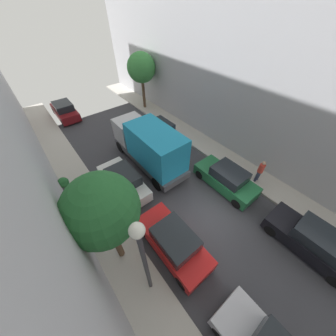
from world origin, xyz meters
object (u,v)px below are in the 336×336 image
Objects in this scene: parked_car_right_3 at (160,131)px; lamp_post at (143,255)px; parked_car_right_2 at (226,179)px; street_tree_1 at (141,68)px; parked_car_left_5 at (65,111)px; street_tree_0 at (102,210)px; parked_car_left_4 at (123,181)px; potted_plant_2 at (90,234)px; pedestrian at (260,171)px; delivery_truck at (149,146)px; potted_plant_5 at (64,183)px; parked_car_right_1 at (312,241)px; parked_car_left_3 at (174,242)px.

parked_car_right_3 is 0.78× the size of lamp_post.
street_tree_1 is at bearing 80.91° from parked_car_right_2.
lamp_post is (-7.30, -1.74, 3.00)m from parked_car_right_2.
parked_car_left_5 is 0.78× the size of street_tree_0.
street_tree_0 is at bearing -98.02° from parked_car_left_5.
street_tree_0 is at bearing 99.70° from lamp_post.
parked_car_right_3 is at bearing 50.92° from lamp_post.
parked_car_left_4 is 12.23m from parked_car_left_5.
street_tree_1 is 5.46× the size of potted_plant_2.
pedestrian is 0.32× the size of lamp_post.
delivery_truck is 8.27m from lamp_post.
street_tree_0 is (-2.25, -15.96, 3.39)m from parked_car_left_5.
street_tree_1 is at bearing 31.88° from potted_plant_5.
street_tree_0 is at bearing -121.12° from parked_car_left_4.
street_tree_1 reaches higher than parked_car_left_4.
parked_car_right_1 is at bearing -90.00° from parked_car_right_3.
parked_car_left_4 is 0.78× the size of street_tree_1.
delivery_truck reaches higher than parked_car_left_5.
street_tree_1 is at bearing 83.54° from parked_car_right_1.
delivery_truck reaches higher than parked_car_right_2.
parked_car_right_1 is 2.44× the size of pedestrian.
parked_car_right_2 is at bearing 10.98° from parked_car_left_3.
parked_car_right_2 is (5.40, 1.05, 0.00)m from parked_car_left_3.
street_tree_0 is 0.99× the size of lamp_post.
parked_car_left_5 is (0.00, 17.30, 0.00)m from parked_car_left_3.
parked_car_left_3 is 1.00× the size of parked_car_right_1.
parked_car_right_1 is (5.40, -9.33, 0.00)m from parked_car_left_4.
parked_car_left_5 is 1.00× the size of parked_car_right_1.
parked_car_left_5 is 10.42m from potted_plant_5.
parked_car_right_3 is 4.27× the size of potted_plant_2.
delivery_truck is (2.70, 0.84, 1.07)m from parked_car_left_4.
parked_car_left_5 is at bearing 103.33° from delivery_truck.
parked_car_left_5 and parked_car_right_3 have the same top height.
street_tree_0 is (-7.65, 5.61, 3.39)m from parked_car_right_1.
lamp_post reaches higher than pedestrian.
parked_car_left_5 reaches higher than potted_plant_5.
delivery_truck is 3.84× the size of pedestrian.
parked_car_left_3 is 7.40m from pedestrian.
parked_car_right_1 and parked_car_right_2 have the same top height.
street_tree_1 reaches higher than parked_car_right_1.
parked_car_right_2 is at bearing 13.39° from lamp_post.
delivery_truck is (2.70, 5.91, 1.07)m from parked_car_left_3.
pedestrian is at bearing -0.38° from parked_car_left_3.
parked_car_right_2 and parked_car_right_3 have the same top height.
parked_car_right_3 is at bearing -110.16° from street_tree_1.
parked_car_right_2 reaches higher than potted_plant_2.
lamp_post is at bearing -166.61° from parked_car_right_2.
delivery_truck is at bearing -120.75° from street_tree_1.
parked_car_left_5 reaches higher than potted_plant_2.
street_tree_0 is at bearing 177.77° from parked_car_right_2.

